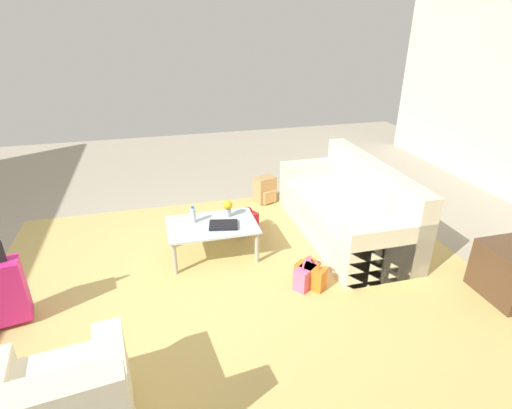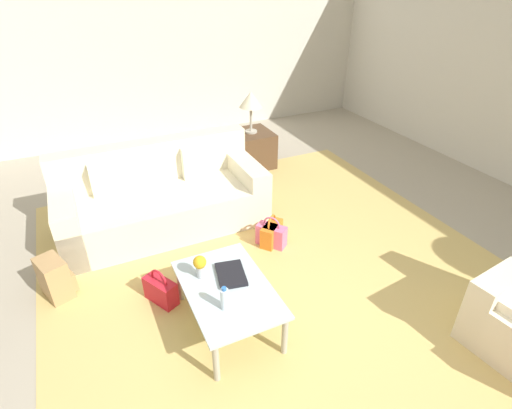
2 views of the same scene
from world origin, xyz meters
name	(u,v)px [view 1 (image 1 of 2)]	position (x,y,z in m)	size (l,w,h in m)	color
ground_plane	(184,284)	(0.00, 0.00, 0.00)	(12.00, 12.00, 0.00)	#A89E89
area_rug	(243,286)	(-0.60, 0.20, 0.00)	(5.20, 4.40, 0.01)	tan
couch	(350,211)	(-2.20, -0.60, 0.31)	(0.97, 2.27, 0.93)	beige
coffee_table	(212,228)	(-0.40, -0.50, 0.36)	(1.02, 0.66, 0.41)	silver
water_bottle	(193,215)	(-0.20, -0.60, 0.50)	(0.06, 0.06, 0.20)	silver
coffee_table_book	(223,225)	(-0.52, -0.42, 0.43)	(0.32, 0.23, 0.03)	black
flower_vase	(228,207)	(-0.62, -0.65, 0.53)	(0.11, 0.11, 0.21)	#B2B7BC
suitcase_magenta	(1,292)	(1.60, 0.20, 0.36)	(0.44, 0.29, 0.85)	#D12375
handbag_pink	(307,275)	(-1.25, 0.34, 0.13)	(0.34, 0.31, 0.36)	pink
handbag_red	(246,223)	(-0.91, -0.95, 0.13)	(0.35, 0.27, 0.36)	red
handbag_orange	(310,276)	(-1.28, 0.36, 0.13)	(0.31, 0.34, 0.36)	orange
backpack_tan	(265,190)	(-1.40, -1.79, 0.19)	(0.35, 0.32, 0.40)	tan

